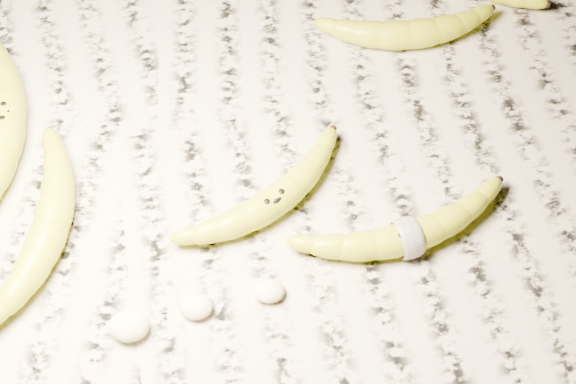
{
  "coord_description": "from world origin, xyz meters",
  "views": [
    {
      "loc": [
        -0.01,
        -0.4,
        0.69
      ],
      "look_at": [
        -0.01,
        -0.01,
        0.05
      ],
      "focal_mm": 50.0,
      "sensor_mm": 36.0,
      "label": 1
    }
  ],
  "objects_px": {
    "banana_center": "(273,201)",
    "banana_upper_a": "(409,32)",
    "banana_left_a": "(5,120)",
    "banana_taped": "(408,236)",
    "banana_left_b": "(50,225)"
  },
  "relations": [
    {
      "from": "banana_center",
      "to": "banana_upper_a",
      "type": "bearing_deg",
      "value": 16.81
    },
    {
      "from": "banana_left_a",
      "to": "banana_upper_a",
      "type": "xyz_separation_m",
      "value": [
        0.43,
        0.12,
        -0.0
      ]
    },
    {
      "from": "banana_taped",
      "to": "banana_left_b",
      "type": "bearing_deg",
      "value": 160.52
    },
    {
      "from": "banana_upper_a",
      "to": "banana_left_b",
      "type": "bearing_deg",
      "value": -151.53
    },
    {
      "from": "banana_left_a",
      "to": "banana_taped",
      "type": "distance_m",
      "value": 0.43
    },
    {
      "from": "banana_left_a",
      "to": "banana_center",
      "type": "distance_m",
      "value": 0.29
    },
    {
      "from": "banana_left_a",
      "to": "banana_taped",
      "type": "xyz_separation_m",
      "value": [
        0.4,
        -0.14,
        -0.0
      ]
    },
    {
      "from": "banana_center",
      "to": "banana_upper_a",
      "type": "height_order",
      "value": "banana_upper_a"
    },
    {
      "from": "banana_left_b",
      "to": "banana_upper_a",
      "type": "height_order",
      "value": "banana_left_b"
    },
    {
      "from": "banana_left_b",
      "to": "banana_center",
      "type": "bearing_deg",
      "value": -75.36
    },
    {
      "from": "banana_left_b",
      "to": "banana_upper_a",
      "type": "bearing_deg",
      "value": -48.71
    },
    {
      "from": "banana_center",
      "to": "banana_upper_a",
      "type": "distance_m",
      "value": 0.26
    },
    {
      "from": "banana_taped",
      "to": "banana_upper_a",
      "type": "relative_size",
      "value": 1.12
    },
    {
      "from": "banana_left_b",
      "to": "banana_left_a",
      "type": "bearing_deg",
      "value": 34.78
    },
    {
      "from": "banana_upper_a",
      "to": "banana_taped",
      "type": "bearing_deg",
      "value": -100.44
    }
  ]
}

